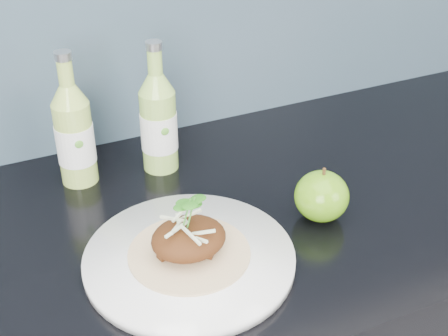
{
  "coord_description": "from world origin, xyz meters",
  "views": [
    {
      "loc": [
        -0.27,
        0.98,
        1.47
      ],
      "look_at": [
        0.04,
        1.66,
        1.0
      ],
      "focal_mm": 50.0,
      "sensor_mm": 36.0,
      "label": 1
    }
  ],
  "objects": [
    {
      "name": "dinner_plate",
      "position": [
        -0.04,
        1.6,
        0.91
      ],
      "size": [
        0.38,
        0.38,
        0.02
      ],
      "color": "white",
      "rests_on": "kitchen_counter"
    },
    {
      "name": "pork_taco",
      "position": [
        -0.04,
        1.6,
        0.95
      ],
      "size": [
        0.17,
        0.17,
        0.1
      ],
      "color": "tan",
      "rests_on": "dinner_plate"
    },
    {
      "name": "green_apple",
      "position": [
        0.18,
        1.62,
        0.94
      ],
      "size": [
        0.11,
        0.11,
        0.09
      ],
      "rotation": [
        0.0,
        0.0,
        0.35
      ],
      "color": "#358A0F",
      "rests_on": "kitchen_counter"
    },
    {
      "name": "cider_bottle_left",
      "position": [
        -0.12,
        1.88,
        0.99
      ],
      "size": [
        0.06,
        0.06,
        0.23
      ],
      "rotation": [
        0.0,
        0.0,
        -0.01
      ],
      "color": "#A7C953",
      "rests_on": "kitchen_counter"
    },
    {
      "name": "cider_bottle_right",
      "position": [
        0.01,
        1.86,
        0.99
      ],
      "size": [
        0.08,
        0.08,
        0.23
      ],
      "rotation": [
        0.0,
        0.0,
        0.32
      ],
      "color": "#97C552",
      "rests_on": "kitchen_counter"
    }
  ]
}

